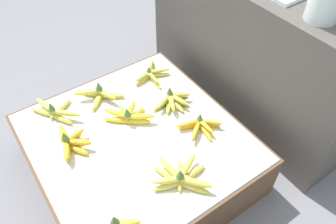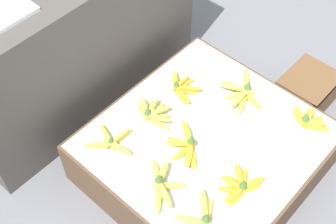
{
  "view_description": "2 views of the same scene",
  "coord_description": "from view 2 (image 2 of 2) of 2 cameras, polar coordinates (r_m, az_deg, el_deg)",
  "views": [
    {
      "loc": [
        0.92,
        -0.45,
        1.52
      ],
      "look_at": [
        0.09,
        0.13,
        0.45
      ],
      "focal_mm": 35.0,
      "sensor_mm": 36.0,
      "label": 1
    },
    {
      "loc": [
        -1.08,
        -0.73,
        2.08
      ],
      "look_at": [
        -0.12,
        0.14,
        0.47
      ],
      "focal_mm": 50.0,
      "sensor_mm": 36.0,
      "label": 2
    }
  ],
  "objects": [
    {
      "name": "banana_bunch_back_midleft",
      "position": [
        2.27,
        -1.88,
        -0.12
      ],
      "size": [
        0.15,
        0.23,
        0.1
      ],
      "color": "gold",
      "rests_on": "display_platform"
    },
    {
      "name": "banana_bunch_middle_right",
      "position": [
        2.38,
        9.18,
        2.44
      ],
      "size": [
        0.26,
        0.27,
        0.11
      ],
      "color": "#DBCC4C",
      "rests_on": "display_platform"
    },
    {
      "name": "back_vendor_table",
      "position": [
        2.5,
        -11.13,
        8.04
      ],
      "size": [
        1.38,
        0.41,
        0.82
      ],
      "color": "#4C4742",
      "rests_on": "ground_plane"
    },
    {
      "name": "display_platform",
      "position": [
        2.34,
        4.54,
        -5.14
      ],
      "size": [
        1.02,
        0.98,
        0.28
      ],
      "color": "brown",
      "rests_on": "ground_plane"
    },
    {
      "name": "banana_bunch_back_midright",
      "position": [
        2.38,
        1.66,
        3.02
      ],
      "size": [
        0.17,
        0.21,
        0.08
      ],
      "color": "gold",
      "rests_on": "display_platform"
    },
    {
      "name": "banana_bunch_front_midleft",
      "position": [
        2.06,
        8.76,
        -8.86
      ],
      "size": [
        0.22,
        0.16,
        0.11
      ],
      "color": "gold",
      "rests_on": "display_platform"
    },
    {
      "name": "banana_bunch_middle_midleft",
      "position": [
        2.15,
        2.24,
        -4.08
      ],
      "size": [
        0.21,
        0.22,
        0.11
      ],
      "color": "yellow",
      "rests_on": "display_platform"
    },
    {
      "name": "banana_bunch_front_right",
      "position": [
        2.33,
        16.72,
        -0.89
      ],
      "size": [
        0.15,
        0.21,
        0.11
      ],
      "color": "gold",
      "rests_on": "display_platform"
    },
    {
      "name": "banana_bunch_middle_left",
      "position": [
        2.04,
        -0.76,
        -8.83
      ],
      "size": [
        0.23,
        0.25,
        0.11
      ],
      "color": "#DBCC4C",
      "rests_on": "display_platform"
    },
    {
      "name": "wooden_crate",
      "position": [
        2.75,
        16.57,
        2.49
      ],
      "size": [
        0.3,
        0.26,
        0.21
      ],
      "color": "brown",
      "rests_on": "ground_plane"
    },
    {
      "name": "ground_plane",
      "position": [
        2.46,
        4.33,
        -6.96
      ],
      "size": [
        10.0,
        10.0,
        0.0
      ],
      "primitive_type": "plane",
      "color": "slate"
    },
    {
      "name": "banana_bunch_back_left",
      "position": [
        2.19,
        -6.94,
        -3.62
      ],
      "size": [
        0.23,
        0.24,
        0.08
      ],
      "color": "gold",
      "rests_on": "display_platform"
    },
    {
      "name": "banana_bunch_front_left",
      "position": [
        1.97,
        4.19,
        -13.22
      ],
      "size": [
        0.25,
        0.22,
        0.1
      ],
      "color": "gold",
      "rests_on": "display_platform"
    }
  ]
}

